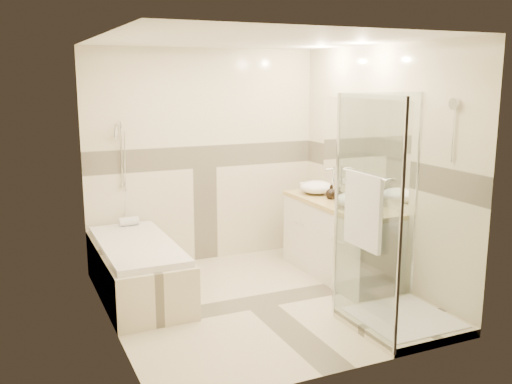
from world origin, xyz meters
name	(u,v)px	position (x,y,z in m)	size (l,w,h in m)	color
room	(262,175)	(0.06, 0.01, 1.26)	(2.82, 3.02, 2.52)	beige
bathtub	(138,266)	(-1.02, 0.65, 0.31)	(0.75, 1.70, 0.56)	beige
vanity	(339,239)	(1.12, 0.30, 0.43)	(0.58, 1.62, 0.85)	silver
shower_enclosure	(390,271)	(0.83, -0.97, 0.51)	(0.96, 0.93, 2.04)	beige
vessel_sink_near	(317,187)	(1.10, 0.78, 0.93)	(0.38, 0.38, 0.15)	white
vessel_sink_far	(354,200)	(1.10, 0.00, 0.93)	(0.39, 0.39, 0.16)	white
faucet_near	(333,178)	(1.32, 0.78, 1.02)	(0.12, 0.03, 0.29)	silver
faucet_far	(372,190)	(1.32, 0.00, 1.01)	(0.12, 0.03, 0.28)	silver
amenity_bottle_a	(339,195)	(1.10, 0.29, 0.93)	(0.07, 0.07, 0.16)	black
amenity_bottle_b	(331,192)	(1.10, 0.46, 0.93)	(0.12, 0.12, 0.16)	black
folded_towels	(309,188)	(1.10, 0.95, 0.89)	(0.16, 0.26, 0.08)	silver
rolled_towel	(129,221)	(-0.95, 1.33, 0.61)	(0.10, 0.10, 0.21)	silver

